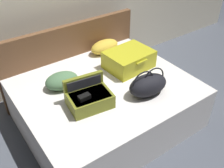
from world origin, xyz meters
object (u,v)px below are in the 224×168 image
Objects in this scene: hard_case_large at (129,59)px; pillow_center_head at (62,81)px; duffel_bag at (148,85)px; pillow_near_headboard at (105,47)px; bed at (106,104)px; hard_case_medium at (89,98)px.

hard_case_large reaches higher than pillow_center_head.
hard_case_large is 0.61m from duffel_bag.
pillow_near_headboard reaches higher than pillow_center_head.
bed is at bearing 126.56° from duffel_bag.
bed is 0.64m from pillow_center_head.
bed is 0.55m from hard_case_medium.
hard_case_large is (0.48, 0.17, 0.41)m from bed.
pillow_near_headboard is at bearing 89.11° from hard_case_large.
pillow_near_headboard is 0.98m from pillow_center_head.
duffel_bag is at bearing -43.23° from pillow_center_head.
bed is 4.08× the size of duffel_bag.
hard_case_medium is 0.68m from duffel_bag.
duffel_bag reaches higher than bed.
bed is at bearing -123.10° from pillow_near_headboard.
bed is at bearing -164.49° from hard_case_large.
bed is 0.65m from duffel_bag.
hard_case_large reaches higher than bed.
hard_case_medium reaches higher than bed.
hard_case_large is 0.93m from pillow_center_head.
hard_case_large is at bearing 31.11° from hard_case_medium.
pillow_center_head is (-0.09, 0.48, -0.01)m from hard_case_medium.
hard_case_medium is at bearing -151.36° from bed.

